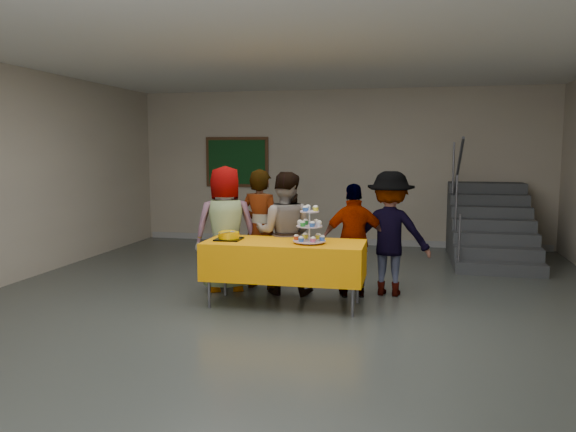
{
  "coord_description": "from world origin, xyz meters",
  "views": [
    {
      "loc": [
        1.37,
        -5.9,
        1.84
      ],
      "look_at": [
        -0.07,
        0.66,
        1.05
      ],
      "focal_mm": 35.0,
      "sensor_mm": 36.0,
      "label": 1
    }
  ],
  "objects_px": {
    "cupcake_stand": "(309,229)",
    "noticeboard": "(237,162)",
    "bear_cake": "(229,235)",
    "schoolchild_c": "(284,233)",
    "staircase": "(489,229)",
    "schoolchild_a": "(226,229)",
    "schoolchild_d": "(354,240)",
    "schoolchild_b": "(260,229)",
    "bake_table": "(284,259)",
    "schoolchild_e": "(390,233)"
  },
  "relations": [
    {
      "from": "cupcake_stand",
      "to": "noticeboard",
      "type": "height_order",
      "value": "noticeboard"
    },
    {
      "from": "bear_cake",
      "to": "noticeboard",
      "type": "bearing_deg",
      "value": 106.23
    },
    {
      "from": "schoolchild_c",
      "to": "cupcake_stand",
      "type": "bearing_deg",
      "value": 123.1
    },
    {
      "from": "staircase",
      "to": "noticeboard",
      "type": "height_order",
      "value": "noticeboard"
    },
    {
      "from": "cupcake_stand",
      "to": "schoolchild_a",
      "type": "distance_m",
      "value": 1.37
    },
    {
      "from": "schoolchild_a",
      "to": "schoolchild_d",
      "type": "bearing_deg",
      "value": 159.24
    },
    {
      "from": "schoolchild_b",
      "to": "schoolchild_a",
      "type": "bearing_deg",
      "value": 38.8
    },
    {
      "from": "staircase",
      "to": "cupcake_stand",
      "type": "bearing_deg",
      "value": -123.35
    },
    {
      "from": "schoolchild_a",
      "to": "noticeboard",
      "type": "relative_size",
      "value": 1.26
    },
    {
      "from": "bake_table",
      "to": "cupcake_stand",
      "type": "bearing_deg",
      "value": -11.81
    },
    {
      "from": "schoolchild_a",
      "to": "schoolchild_e",
      "type": "xyz_separation_m",
      "value": [
        2.11,
        0.24,
        -0.03
      ]
    },
    {
      "from": "bear_cake",
      "to": "staircase",
      "type": "bearing_deg",
      "value": 46.91
    },
    {
      "from": "bear_cake",
      "to": "noticeboard",
      "type": "distance_m",
      "value": 4.77
    },
    {
      "from": "schoolchild_b",
      "to": "schoolchild_c",
      "type": "xyz_separation_m",
      "value": [
        0.37,
        -0.2,
        -0.01
      ]
    },
    {
      "from": "bear_cake",
      "to": "schoolchild_d",
      "type": "relative_size",
      "value": 0.25
    },
    {
      "from": "bear_cake",
      "to": "schoolchild_c",
      "type": "distance_m",
      "value": 0.8
    },
    {
      "from": "bear_cake",
      "to": "schoolchild_e",
      "type": "bearing_deg",
      "value": 23.45
    },
    {
      "from": "schoolchild_d",
      "to": "schoolchild_e",
      "type": "xyz_separation_m",
      "value": [
        0.43,
        0.2,
        0.07
      ]
    },
    {
      "from": "schoolchild_a",
      "to": "schoolchild_e",
      "type": "height_order",
      "value": "schoolchild_a"
    },
    {
      "from": "bear_cake",
      "to": "staircase",
      "type": "relative_size",
      "value": 0.15
    },
    {
      "from": "bake_table",
      "to": "schoolchild_a",
      "type": "relative_size",
      "value": 1.15
    },
    {
      "from": "staircase",
      "to": "schoolchild_e",
      "type": "bearing_deg",
      "value": -118.68
    },
    {
      "from": "schoolchild_d",
      "to": "schoolchild_b",
      "type": "bearing_deg",
      "value": -20.98
    },
    {
      "from": "cupcake_stand",
      "to": "schoolchild_a",
      "type": "relative_size",
      "value": 0.27
    },
    {
      "from": "noticeboard",
      "to": "bake_table",
      "type": "bearing_deg",
      "value": -66.1
    },
    {
      "from": "schoolchild_b",
      "to": "noticeboard",
      "type": "xyz_separation_m",
      "value": [
        -1.5,
        3.74,
        0.8
      ]
    },
    {
      "from": "staircase",
      "to": "noticeboard",
      "type": "xyz_separation_m",
      "value": [
        -4.76,
        0.84,
        1.11
      ]
    },
    {
      "from": "bake_table",
      "to": "schoolchild_c",
      "type": "xyz_separation_m",
      "value": [
        -0.13,
        0.57,
        0.23
      ]
    },
    {
      "from": "cupcake_stand",
      "to": "noticeboard",
      "type": "distance_m",
      "value": 5.16
    },
    {
      "from": "schoolchild_c",
      "to": "staircase",
      "type": "height_order",
      "value": "staircase"
    },
    {
      "from": "schoolchild_d",
      "to": "schoolchild_e",
      "type": "distance_m",
      "value": 0.48
    },
    {
      "from": "bake_table",
      "to": "noticeboard",
      "type": "bearing_deg",
      "value": 113.9
    },
    {
      "from": "bake_table",
      "to": "schoolchild_d",
      "type": "relative_size",
      "value": 1.32
    },
    {
      "from": "bear_cake",
      "to": "schoolchild_a",
      "type": "relative_size",
      "value": 0.22
    },
    {
      "from": "schoolchild_b",
      "to": "schoolchild_c",
      "type": "bearing_deg",
      "value": 163.91
    },
    {
      "from": "schoolchild_c",
      "to": "schoolchild_d",
      "type": "distance_m",
      "value": 0.9
    },
    {
      "from": "staircase",
      "to": "bake_table",
      "type": "bearing_deg",
      "value": -127.04
    },
    {
      "from": "staircase",
      "to": "schoolchild_b",
      "type": "bearing_deg",
      "value": -138.37
    },
    {
      "from": "bake_table",
      "to": "schoolchild_b",
      "type": "relative_size",
      "value": 1.18
    },
    {
      "from": "schoolchild_d",
      "to": "schoolchild_e",
      "type": "height_order",
      "value": "schoolchild_e"
    },
    {
      "from": "bake_table",
      "to": "schoolchild_e",
      "type": "xyz_separation_m",
      "value": [
        1.2,
        0.8,
        0.23
      ]
    },
    {
      "from": "schoolchild_c",
      "to": "schoolchild_d",
      "type": "bearing_deg",
      "value": -179.76
    },
    {
      "from": "schoolchild_a",
      "to": "schoolchild_c",
      "type": "bearing_deg",
      "value": 158.7
    },
    {
      "from": "bake_table",
      "to": "schoolchild_c",
      "type": "height_order",
      "value": "schoolchild_c"
    },
    {
      "from": "schoolchild_e",
      "to": "noticeboard",
      "type": "distance_m",
      "value": 4.96
    },
    {
      "from": "schoolchild_e",
      "to": "noticeboard",
      "type": "relative_size",
      "value": 1.21
    },
    {
      "from": "bake_table",
      "to": "schoolchild_b",
      "type": "bearing_deg",
      "value": 123.21
    },
    {
      "from": "schoolchild_d",
      "to": "staircase",
      "type": "relative_size",
      "value": 0.6
    },
    {
      "from": "bake_table",
      "to": "noticeboard",
      "type": "xyz_separation_m",
      "value": [
        -1.99,
        4.5,
        1.04
      ]
    },
    {
      "from": "bake_table",
      "to": "schoolchild_b",
      "type": "height_order",
      "value": "schoolchild_b"
    }
  ]
}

